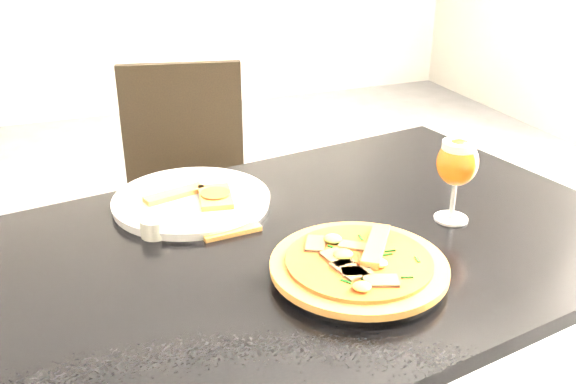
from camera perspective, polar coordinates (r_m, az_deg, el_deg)
name	(u,v)px	position (r m, az deg, el deg)	size (l,w,h in m)	color
dining_table	(319,277)	(1.26, 2.81, -7.58)	(1.31, 0.98, 0.75)	black
chair_far	(187,194)	(2.05, -8.99, -0.19)	(0.48, 0.48, 0.87)	black
plate_main	(361,269)	(1.11, 6.47, -6.80)	(0.28, 0.28, 0.02)	silver
pizza	(359,263)	(1.09, 6.31, -6.32)	(0.30, 0.30, 0.03)	#A46927
plate_second	(192,201)	(1.35, -8.56, -0.75)	(0.32, 0.32, 0.02)	silver
crust_scraps	(202,195)	(1.34, -7.67, -0.31)	(0.18, 0.13, 0.02)	#A46927
loose_crust	(232,232)	(1.23, -4.99, -3.56)	(0.11, 0.03, 0.01)	#A46927
sauce_cup	(154,226)	(1.24, -11.79, -3.01)	(0.05, 0.05, 0.04)	beige
beer_glass	(457,163)	(1.27, 14.82, 2.51)	(0.08, 0.08, 0.17)	silver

